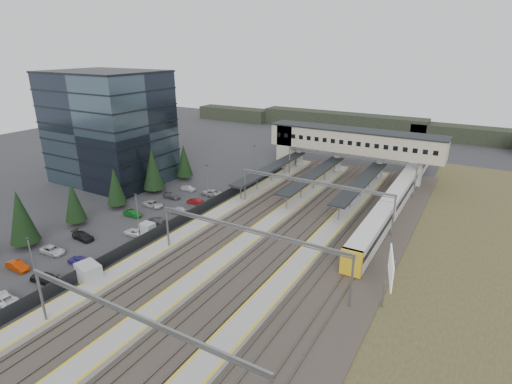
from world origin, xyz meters
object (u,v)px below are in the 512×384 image
Objects in this scene: relay_cabin_far at (147,229)px; train at (399,194)px; footbridge at (342,142)px; billboard at (391,269)px; office_building at (109,127)px; relay_cabin_near at (89,273)px.

train is at bearing 46.23° from relay_cabin_far.
billboard is (21.65, -45.16, -4.10)m from footbridge.
office_building is at bearing 147.17° from relay_cabin_far.
train reaches higher than relay_cabin_near.
office_building is 3.83× the size of billboard.
relay_cabin_far is (27.17, -17.53, -11.19)m from office_building.
train is at bearing 15.59° from office_building.
footbridge is at bearing 70.82° from relay_cabin_far.
relay_cabin_far is at bearing -133.77° from train.
office_building reaches higher than relay_cabin_near.
office_building is 0.60× the size of footbridge.
office_building is at bearing 166.94° from billboard.
footbridge reaches higher than train.
billboard is at bearing -64.39° from footbridge.
relay_cabin_far is at bearing -109.18° from footbridge.
relay_cabin_far is 50.79m from footbridge.
billboard is (34.56, 16.61, 2.49)m from relay_cabin_near.
relay_cabin_near is 14.69m from relay_cabin_far.
footbridge is at bearing 140.87° from train.
billboard is at bearing 3.56° from relay_cabin_far.
office_building is 10.88× the size of relay_cabin_far.
relay_cabin_far is (-3.62, 14.24, -0.33)m from relay_cabin_near.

